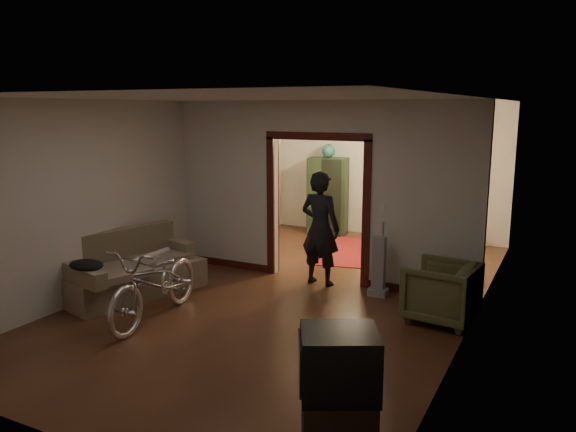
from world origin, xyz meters
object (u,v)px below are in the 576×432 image
Objects in this scene: person at (320,228)px; sofa at (133,264)px; locker at (328,196)px; desk at (421,227)px; armchair at (441,292)px; bicycle at (156,282)px.

sofa is at bearing 43.21° from person.
locker is 2.12m from desk.
desk is (2.07, -0.19, -0.43)m from locker.
armchair is 4.00m from desk.
bicycle reaches higher than desk.
sofa is 4.32m from armchair.
locker is at bearing 167.71° from desk.
person is 3.24m from desk.
locker is at bearing -63.02° from person.
sofa is 1.90× the size of desk.
bicycle is 3.64m from armchair.
armchair is 0.51× the size of locker.
armchair is 2.17m from person.
person is 3.54m from locker.
sofa is at bearing -129.10° from desk.
locker is (0.94, 4.99, 0.36)m from sofa.
bicycle reaches higher than sofa.
person is at bearing -79.49° from locker.
person is at bearing -103.49° from armchair.
desk is (-1.20, 3.81, 0.01)m from armchair.
locker reaches higher than bicycle.
armchair is 5.19m from locker.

